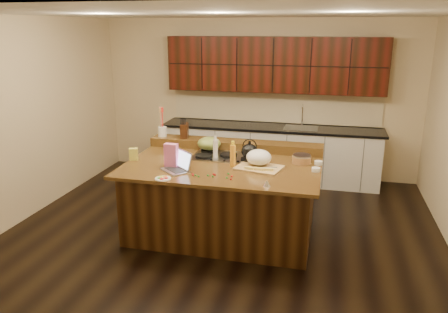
# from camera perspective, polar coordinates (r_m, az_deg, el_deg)

# --- Properties ---
(room) EXTENTS (5.52, 5.02, 2.72)m
(room) POSITION_cam_1_polar(r_m,az_deg,el_deg) (5.30, -0.13, 3.48)
(room) COLOR black
(room) RESTS_ON ground
(island) EXTENTS (2.40, 1.60, 0.92)m
(island) POSITION_cam_1_polar(r_m,az_deg,el_deg) (5.57, -0.12, -5.43)
(island) COLOR black
(island) RESTS_ON ground
(back_ledge) EXTENTS (2.40, 0.30, 0.12)m
(back_ledge) POSITION_cam_1_polar(r_m,az_deg,el_deg) (6.05, 1.47, 1.53)
(back_ledge) COLOR black
(back_ledge) RESTS_ON island
(cooktop) EXTENTS (0.92, 0.52, 0.05)m
(cooktop) POSITION_cam_1_polar(r_m,az_deg,el_deg) (5.69, 0.60, 0.08)
(cooktop) COLOR gray
(cooktop) RESTS_ON island
(back_counter) EXTENTS (3.70, 0.66, 2.40)m
(back_counter) POSITION_cam_1_polar(r_m,az_deg,el_deg) (7.46, 6.26, 4.36)
(back_counter) COLOR silver
(back_counter) RESTS_ON ground
(kettle) EXTENTS (0.23, 0.23, 0.19)m
(kettle) POSITION_cam_1_polar(r_m,az_deg,el_deg) (5.47, 3.35, 0.72)
(kettle) COLOR black
(kettle) RESTS_ON cooktop
(green_bowl) EXTENTS (0.36, 0.36, 0.17)m
(green_bowl) POSITION_cam_1_polar(r_m,az_deg,el_deg) (5.85, -1.97, 1.71)
(green_bowl) COLOR olive
(green_bowl) RESTS_ON cooktop
(laptop) EXTENTS (0.42, 0.41, 0.23)m
(laptop) POSITION_cam_1_polar(r_m,az_deg,el_deg) (5.18, -5.93, -1.16)
(laptop) COLOR #B7B7BC
(laptop) RESTS_ON island
(oil_bottle) EXTENTS (0.09, 0.09, 0.27)m
(oil_bottle) POSITION_cam_1_polar(r_m,az_deg,el_deg) (5.27, 1.16, 0.08)
(oil_bottle) COLOR gold
(oil_bottle) RESTS_ON island
(vinegar_bottle) EXTENTS (0.08, 0.08, 0.25)m
(vinegar_bottle) POSITION_cam_1_polar(r_m,az_deg,el_deg) (5.60, -1.12, 0.96)
(vinegar_bottle) COLOR silver
(vinegar_bottle) RESTS_ON island
(wooden_tray) EXTENTS (0.60, 0.49, 0.21)m
(wooden_tray) POSITION_cam_1_polar(r_m,az_deg,el_deg) (5.27, 4.57, -0.42)
(wooden_tray) COLOR tan
(wooden_tray) RESTS_ON island
(ramekin_a) EXTENTS (0.11, 0.11, 0.04)m
(ramekin_a) POSITION_cam_1_polar(r_m,az_deg,el_deg) (5.24, 11.92, -1.67)
(ramekin_a) COLOR white
(ramekin_a) RESTS_ON island
(ramekin_b) EXTENTS (0.12, 0.12, 0.04)m
(ramekin_b) POSITION_cam_1_polar(r_m,az_deg,el_deg) (5.50, 12.22, -0.82)
(ramekin_b) COLOR white
(ramekin_b) RESTS_ON island
(ramekin_c) EXTENTS (0.12, 0.12, 0.04)m
(ramekin_c) POSITION_cam_1_polar(r_m,az_deg,el_deg) (5.68, 10.38, -0.15)
(ramekin_c) COLOR white
(ramekin_c) RESTS_ON island
(strainer_bowl) EXTENTS (0.31, 0.31, 0.09)m
(strainer_bowl) POSITION_cam_1_polar(r_m,az_deg,el_deg) (5.51, 10.11, -0.42)
(strainer_bowl) COLOR #996B3F
(strainer_bowl) RESTS_ON island
(kitchen_timer) EXTENTS (0.08, 0.08, 0.07)m
(kitchen_timer) POSITION_cam_1_polar(r_m,az_deg,el_deg) (4.68, 5.61, -3.47)
(kitchen_timer) COLOR silver
(kitchen_timer) RESTS_ON island
(pink_bag) EXTENTS (0.16, 0.09, 0.30)m
(pink_bag) POSITION_cam_1_polar(r_m,az_deg,el_deg) (5.27, -6.90, 0.11)
(pink_bag) COLOR pink
(pink_bag) RESTS_ON island
(candy_plate) EXTENTS (0.21, 0.21, 0.01)m
(candy_plate) POSITION_cam_1_polar(r_m,az_deg,el_deg) (4.92, -7.99, -2.87)
(candy_plate) COLOR white
(candy_plate) RESTS_ON island
(package_box) EXTENTS (0.13, 0.11, 0.15)m
(package_box) POSITION_cam_1_polar(r_m,az_deg,el_deg) (5.68, -11.73, 0.31)
(package_box) COLOR #D6CF4B
(package_box) RESTS_ON island
(utensil_crock) EXTENTS (0.13, 0.13, 0.14)m
(utensil_crock) POSITION_cam_1_polar(r_m,az_deg,el_deg) (6.33, -8.04, 3.25)
(utensil_crock) COLOR white
(utensil_crock) RESTS_ON back_ledge
(knife_block) EXTENTS (0.13, 0.18, 0.20)m
(knife_block) POSITION_cam_1_polar(r_m,az_deg,el_deg) (6.21, -5.20, 3.39)
(knife_block) COLOR black
(knife_block) RESTS_ON back_ledge
(gumdrop_0) EXTENTS (0.02, 0.02, 0.02)m
(gumdrop_0) POSITION_cam_1_polar(r_m,az_deg,el_deg) (4.99, -1.17, -2.40)
(gumdrop_0) COLOR red
(gumdrop_0) RESTS_ON island
(gumdrop_1) EXTENTS (0.02, 0.02, 0.02)m
(gumdrop_1) POSITION_cam_1_polar(r_m,az_deg,el_deg) (4.99, -3.75, -2.45)
(gumdrop_1) COLOR #198C26
(gumdrop_1) RESTS_ON island
(gumdrop_2) EXTENTS (0.02, 0.02, 0.02)m
(gumdrop_2) POSITION_cam_1_polar(r_m,az_deg,el_deg) (4.85, 0.92, -2.97)
(gumdrop_2) COLOR red
(gumdrop_2) RESTS_ON island
(gumdrop_3) EXTENTS (0.02, 0.02, 0.02)m
(gumdrop_3) POSITION_cam_1_polar(r_m,az_deg,el_deg) (5.03, 0.55, -2.26)
(gumdrop_3) COLOR #198C26
(gumdrop_3) RESTS_ON island
(gumdrop_4) EXTENTS (0.02, 0.02, 0.02)m
(gumdrop_4) POSITION_cam_1_polar(r_m,az_deg,el_deg) (4.99, -4.07, -2.44)
(gumdrop_4) COLOR red
(gumdrop_4) RESTS_ON island
(gumdrop_5) EXTENTS (0.02, 0.02, 0.02)m
(gumdrop_5) POSITION_cam_1_polar(r_m,az_deg,el_deg) (4.94, -1.50, -2.62)
(gumdrop_5) COLOR #198C26
(gumdrop_5) RESTS_ON island
(gumdrop_6) EXTENTS (0.02, 0.02, 0.02)m
(gumdrop_6) POSITION_cam_1_polar(r_m,az_deg,el_deg) (5.03, -4.12, -2.28)
(gumdrop_6) COLOR red
(gumdrop_6) RESTS_ON island
(gumdrop_7) EXTENTS (0.02, 0.02, 0.02)m
(gumdrop_7) POSITION_cam_1_polar(r_m,az_deg,el_deg) (4.98, -2.12, -2.46)
(gumdrop_7) COLOR #198C26
(gumdrop_7) RESTS_ON island
(gumdrop_8) EXTENTS (0.02, 0.02, 0.02)m
(gumdrop_8) POSITION_cam_1_polar(r_m,az_deg,el_deg) (4.94, 1.04, -2.59)
(gumdrop_8) COLOR red
(gumdrop_8) RESTS_ON island
(gumdrop_9) EXTENTS (0.02, 0.02, 0.02)m
(gumdrop_9) POSITION_cam_1_polar(r_m,az_deg,el_deg) (4.94, -3.36, -2.62)
(gumdrop_9) COLOR #198C26
(gumdrop_9) RESTS_ON island
(gumdrop_10) EXTENTS (0.02, 0.02, 0.02)m
(gumdrop_10) POSITION_cam_1_polar(r_m,az_deg,el_deg) (5.02, -1.37, -2.30)
(gumdrop_10) COLOR red
(gumdrop_10) RESTS_ON island
(gumdrop_11) EXTENTS (0.02, 0.02, 0.02)m
(gumdrop_11) POSITION_cam_1_polar(r_m,az_deg,el_deg) (4.89, 0.35, -2.79)
(gumdrop_11) COLOR #198C26
(gumdrop_11) RESTS_ON island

